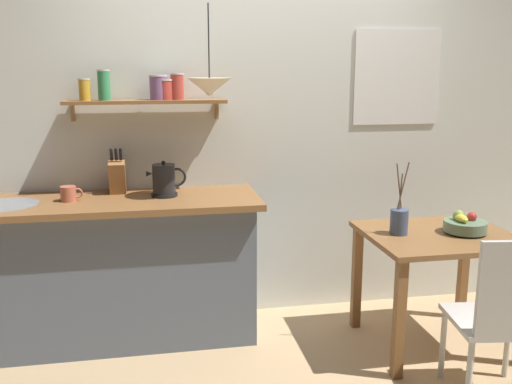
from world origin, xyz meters
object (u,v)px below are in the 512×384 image
Objects in this scene: fruit_bowl at (465,225)px; knife_block at (117,176)px; twig_vase at (399,221)px; dining_table at (438,252)px; dining_chair_near at (502,314)px; electric_kettle at (164,180)px; coffee_mug_by_sink at (69,194)px; pendant_lamp at (209,87)px.

fruit_bowl is 2.18m from knife_block.
knife_block reaches higher than twig_vase.
dining_table is at bearing 170.95° from fruit_bowl.
dining_chair_near is 2.05m from electric_kettle.
dining_chair_near is 0.72m from fruit_bowl.
coffee_mug_by_sink is (-2.20, 1.10, 0.47)m from dining_chair_near.
electric_kettle is 0.47× the size of pendant_lamp.
dining_chair_near is 2.50m from coffee_mug_by_sink.
dining_chair_near is 6.95× the size of coffee_mug_by_sink.
electric_kettle is at bearing 164.22° from dining_table.
fruit_bowl is 0.49× the size of pendant_lamp.
dining_chair_near is 2.36m from knife_block.
knife_block reaches higher than fruit_bowl.
electric_kettle is 1.87× the size of coffee_mug_by_sink.
pendant_lamp is at bearing -6.09° from coffee_mug_by_sink.
knife_block is at bearing 155.40° from electric_kettle.
fruit_bowl is at bearing -10.94° from coffee_mug_by_sink.
electric_kettle is at bearing 145.16° from dining_chair_near.
coffee_mug_by_sink is (-2.35, 0.45, 0.19)m from fruit_bowl.
electric_kettle is at bearing 2.96° from coffee_mug_by_sink.
coffee_mug_by_sink is (-1.95, 0.40, 0.16)m from twig_vase.
pendant_lamp is (-1.10, 0.31, 0.79)m from twig_vase.
pendant_lamp is (-1.35, 1.01, 1.10)m from dining_chair_near.
electric_kettle is (-1.38, 0.43, 0.22)m from twig_vase.
fruit_bowl is 0.58× the size of twig_vase.
dining_chair_near is at bearing -34.84° from electric_kettle.
dining_chair_near is at bearing -26.63° from coffee_mug_by_sink.
twig_vase is 0.83× the size of pendant_lamp.
knife_block is (-1.92, 0.59, 0.43)m from dining_table.
electric_kettle is (-1.63, 0.46, 0.42)m from dining_table.
pendant_lamp is (-1.35, 0.34, 1.00)m from dining_table.
pendant_lamp reaches higher than dining_chair_near.
fruit_bowl is at bearing 76.86° from dining_chair_near.
electric_kettle reaches higher than fruit_bowl.
electric_kettle is 0.65m from pendant_lamp.
pendant_lamp is at bearing 166.37° from fruit_bowl.
knife_block is at bearing 146.58° from dining_chair_near.
twig_vase is at bearing -11.60° from coffee_mug_by_sink.
electric_kettle is (-1.63, 1.13, 0.52)m from dining_chair_near.
knife_block reaches higher than dining_table.
dining_table is at bearing -11.07° from coffee_mug_by_sink.
dining_chair_near is (-0.00, -0.67, -0.10)m from dining_table.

